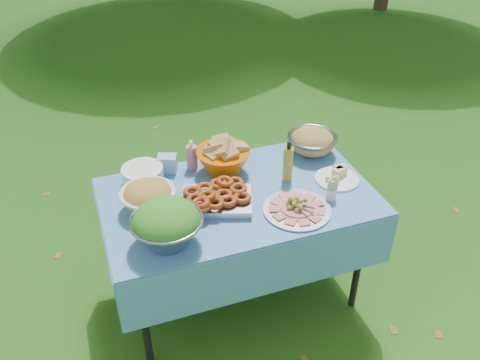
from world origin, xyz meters
The scene contains 14 objects.
ground centered at (0.00, 0.00, 0.00)m, with size 80.00×80.00×0.00m, color #0A370A.
picnic_table centered at (0.00, 0.00, 0.38)m, with size 1.46×0.86×0.76m, color #7BC8EC.
salad_bowl centered at (-0.44, -0.25, 0.87)m, with size 0.35×0.35×0.23m, color gray, non-canonical shape.
pasta_bowl_white centered at (-0.48, 0.05, 0.84)m, with size 0.28×0.28×0.16m, color white, non-canonical shape.
plate_stack centered at (-0.46, 0.30, 0.81)m, with size 0.23×0.23×0.09m, color white.
wipes_box centered at (-0.30, 0.37, 0.81)m, with size 0.11×0.08×0.10m, color #92C1E0.
sanitizer_bottle centered at (-0.16, 0.35, 0.85)m, with size 0.06×0.06×0.18m, color #CA7488.
bread_bowl centered at (0.00, 0.25, 0.87)m, with size 0.31×0.31×0.21m, color #DB5F00, non-canonical shape.
pasta_bowl_steel centered at (0.57, 0.27, 0.84)m, with size 0.30×0.30×0.16m, color gray, non-canonical shape.
fried_tray centered at (-0.14, -0.04, 0.80)m, with size 0.37×0.26×0.09m, color #B0B1B4.
charcuterie_platter centered at (0.24, -0.23, 0.80)m, with size 0.36×0.36×0.08m, color #A7A8AE.
oil_bottle centered at (0.31, 0.05, 0.89)m, with size 0.06×0.06×0.25m, color gold.
cheese_plate centered at (0.58, -0.05, 0.80)m, with size 0.25×0.25×0.07m, color white.
shaker centered at (0.46, -0.20, 0.80)m, with size 0.05×0.05×0.09m, color white.
Camera 1 is at (-0.73, -2.09, 2.40)m, focal length 38.00 mm.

